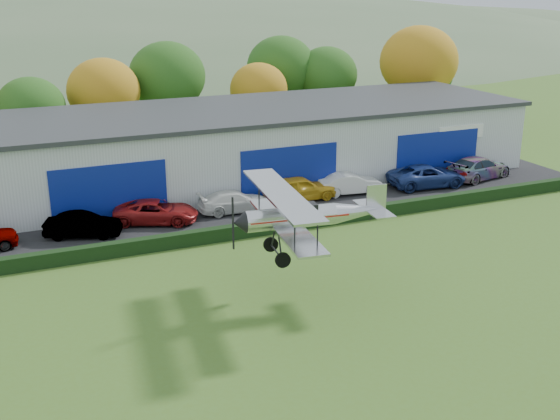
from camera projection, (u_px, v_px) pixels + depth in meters
name	position (u px, v px, depth m)	size (l,w,h in m)	color
ground	(408.00, 375.00, 25.64)	(300.00, 300.00, 0.00)	#43641F
apron	(268.00, 206.00, 45.03)	(48.00, 9.00, 0.05)	black
hedge	(299.00, 222.00, 40.74)	(46.00, 0.60, 0.80)	black
hangar	(257.00, 142.00, 51.02)	(40.60, 12.60, 5.30)	#B2B7BC
tree_belt	(159.00, 84.00, 59.52)	(75.70, 13.22, 10.12)	#3D2614
distant_hills	(30.00, 112.00, 149.88)	(430.00, 196.00, 56.00)	#4C6642
car_1	(83.00, 225.00, 39.22)	(1.50, 4.31, 1.42)	gray
car_2	(156.00, 212.00, 41.57)	(2.33, 5.05, 1.40)	maroon
car_3	(234.00, 201.00, 43.58)	(1.90, 4.68, 1.36)	silver
car_4	(300.00, 188.00, 45.84)	(1.96, 4.87, 1.66)	gold
car_5	(350.00, 184.00, 47.24)	(1.54, 4.43, 1.46)	silver
car_6	(427.00, 176.00, 48.90)	(2.62, 5.68, 1.58)	navy
car_7	(478.00, 168.00, 50.89)	(2.32, 5.72, 1.66)	gray
biplane	(304.00, 214.00, 30.93)	(7.38, 8.47, 3.15)	silver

